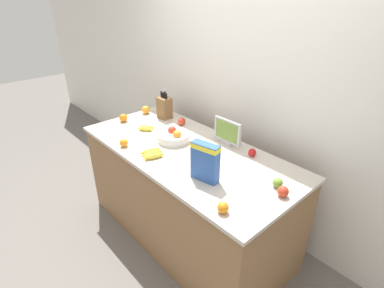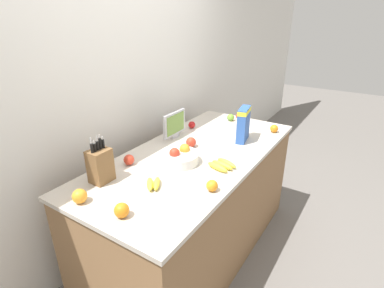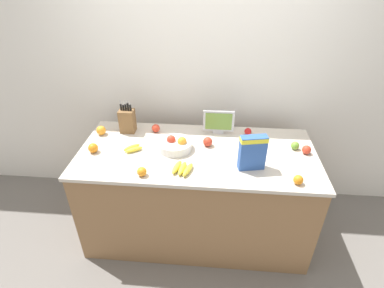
% 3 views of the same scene
% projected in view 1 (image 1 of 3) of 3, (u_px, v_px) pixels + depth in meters
% --- Properties ---
extents(ground_plane, '(14.00, 14.00, 0.00)m').
position_uv_depth(ground_plane, '(187.00, 232.00, 2.96)').
color(ground_plane, slate).
extents(wall_back, '(9.00, 0.06, 2.60)m').
position_uv_depth(wall_back, '(241.00, 91.00, 2.76)').
color(wall_back, silver).
rests_on(wall_back, ground_plane).
extents(counter, '(2.01, 0.92, 0.93)m').
position_uv_depth(counter, '(186.00, 194.00, 2.74)').
color(counter, olive).
rests_on(counter, ground_plane).
extents(knife_block, '(0.14, 0.11, 0.32)m').
position_uv_depth(knife_block, '(164.00, 108.00, 3.08)').
color(knife_block, brown).
rests_on(knife_block, counter).
extents(small_monitor, '(0.28, 0.03, 0.23)m').
position_uv_depth(small_monitor, '(227.00, 132.00, 2.54)').
color(small_monitor, '#B7B7BC').
rests_on(small_monitor, counter).
extents(cereal_box, '(0.21, 0.11, 0.28)m').
position_uv_depth(cereal_box, '(205.00, 161.00, 2.05)').
color(cereal_box, '#2D56A8').
rests_on(cereal_box, counter).
extents(fruit_bowl, '(0.29, 0.29, 0.12)m').
position_uv_depth(fruit_bowl, '(174.00, 136.00, 2.64)').
color(fruit_bowl, silver).
rests_on(fruit_bowl, counter).
extents(banana_bunch_left, '(0.17, 0.15, 0.04)m').
position_uv_depth(banana_bunch_left, '(146.00, 128.00, 2.86)').
color(banana_bunch_left, yellow).
rests_on(banana_bunch_left, counter).
extents(banana_bunch_right, '(0.18, 0.20, 0.04)m').
position_uv_depth(banana_bunch_right, '(152.00, 154.00, 2.41)').
color(banana_bunch_right, yellow).
rests_on(banana_bunch_right, counter).
extents(apple_middle, '(0.07, 0.07, 0.07)m').
position_uv_depth(apple_middle, '(283.00, 192.00, 1.94)').
color(apple_middle, red).
rests_on(apple_middle, counter).
extents(apple_front, '(0.07, 0.07, 0.07)m').
position_uv_depth(apple_front, '(278.00, 183.00, 2.03)').
color(apple_front, '#6B9E33').
rests_on(apple_front, counter).
extents(apple_by_knife_block, '(0.08, 0.08, 0.08)m').
position_uv_depth(apple_by_knife_block, '(201.00, 145.00, 2.51)').
color(apple_by_knife_block, red).
rests_on(apple_by_knife_block, counter).
extents(apple_leftmost, '(0.08, 0.08, 0.08)m').
position_uv_depth(apple_leftmost, '(182.00, 121.00, 2.96)').
color(apple_leftmost, red).
rests_on(apple_leftmost, counter).
extents(apple_rear, '(0.06, 0.06, 0.06)m').
position_uv_depth(apple_rear, '(252.00, 152.00, 2.41)').
color(apple_rear, red).
rests_on(apple_rear, counter).
extents(orange_front_right, '(0.07, 0.07, 0.07)m').
position_uv_depth(orange_front_right, '(124.00, 143.00, 2.55)').
color(orange_front_right, orange).
rests_on(orange_front_right, counter).
extents(orange_mid_right, '(0.07, 0.07, 0.07)m').
position_uv_depth(orange_mid_right, '(223.00, 208.00, 1.80)').
color(orange_mid_right, orange).
rests_on(orange_mid_right, counter).
extents(orange_back_center, '(0.08, 0.08, 0.08)m').
position_uv_depth(orange_back_center, '(123.00, 118.00, 3.03)').
color(orange_back_center, orange).
rests_on(orange_back_center, counter).
extents(orange_near_bowl, '(0.09, 0.09, 0.09)m').
position_uv_depth(orange_near_bowl, '(146.00, 110.00, 3.22)').
color(orange_near_bowl, orange).
rests_on(orange_near_bowl, counter).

